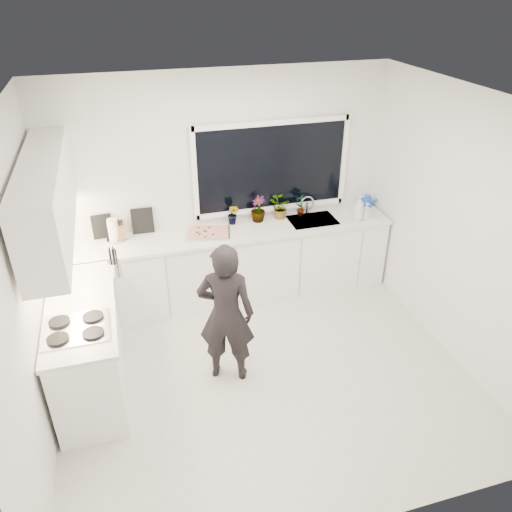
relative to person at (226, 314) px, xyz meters
name	(u,v)px	position (x,y,z in m)	size (l,w,h in m)	color
floor	(265,373)	(0.37, -0.09, -0.76)	(4.00, 3.50, 0.02)	beige
wall_back	(222,187)	(0.37, 1.67, 0.60)	(4.00, 0.02, 2.70)	white
wall_left	(25,294)	(-1.64, -0.09, 0.60)	(0.02, 3.50, 2.70)	white
wall_right	(460,230)	(2.38, -0.09, 0.60)	(0.02, 3.50, 2.70)	white
ceiling	(268,103)	(0.37, -0.09, 1.96)	(4.00, 3.50, 0.02)	white
window	(272,167)	(0.97, 1.64, 0.80)	(1.80, 0.02, 1.00)	black
base_cabinets_back	(230,266)	(0.37, 1.36, -0.31)	(3.92, 0.58, 0.88)	white
base_cabinets_left	(88,347)	(-1.30, 0.26, -0.31)	(0.58, 1.60, 0.88)	white
countertop_back	(230,233)	(0.37, 1.35, 0.15)	(3.94, 0.62, 0.04)	silver
countertop_left	(80,308)	(-1.30, 0.26, 0.15)	(0.62, 1.60, 0.04)	silver
upper_cabinets	(47,199)	(-1.42, 0.61, 1.10)	(0.34, 2.10, 0.70)	white
sink	(312,224)	(1.42, 1.36, 0.12)	(0.58, 0.42, 0.14)	silver
faucet	(307,205)	(1.42, 1.56, 0.28)	(0.03, 0.03, 0.22)	silver
stovetop	(76,328)	(-1.32, -0.09, 0.19)	(0.56, 0.48, 0.03)	black
person	(226,314)	(0.00, 0.00, 0.00)	(0.54, 0.36, 1.49)	black
pizza_tray	(208,233)	(0.11, 1.33, 0.19)	(0.50, 0.37, 0.03)	silver
pizza	(208,232)	(0.11, 1.33, 0.20)	(0.45, 0.32, 0.01)	red
watering_can	(366,203)	(2.22, 1.52, 0.24)	(0.14, 0.14, 0.13)	blue
paper_towel_roll	(113,231)	(-0.94, 1.46, 0.30)	(0.11, 0.11, 0.26)	white
knife_block	(119,231)	(-0.87, 1.50, 0.28)	(0.13, 0.10, 0.22)	#9E8149
utensil_crock	(115,269)	(-0.96, 0.71, 0.25)	(0.13, 0.13, 0.16)	#B6B6BA
picture_frame_large	(102,226)	(-1.06, 1.60, 0.31)	(0.22, 0.02, 0.28)	black
picture_frame_small	(143,221)	(-0.60, 1.60, 0.32)	(0.25, 0.02, 0.30)	black
herb_plants	(270,209)	(0.92, 1.52, 0.32)	(1.04, 0.31, 0.32)	#26662D
soap_bottles	(361,209)	(1.98, 1.21, 0.31)	(0.24, 0.16, 0.31)	#D8BF66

